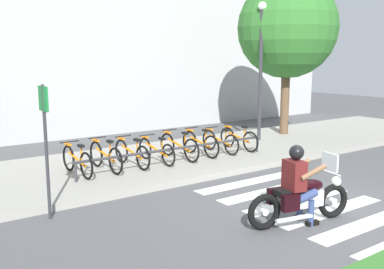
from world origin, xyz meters
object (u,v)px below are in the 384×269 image
at_px(bike_rack, 179,149).
at_px(tree_near_rack, 287,28).
at_px(rider, 298,179).
at_px(bicycle_2, 132,153).
at_px(motorcycle, 301,199).
at_px(bicycle_0, 77,161).
at_px(bicycle_1, 105,156).
at_px(bicycle_3, 156,151).
at_px(bicycle_6, 220,141).
at_px(bicycle_7, 239,139).
at_px(bicycle_4, 179,146).
at_px(bicycle_5, 200,143).
at_px(street_sign, 45,128).
at_px(street_lamp, 261,61).

distance_m(bike_rack, tree_near_rack, 6.99).
height_order(rider, bicycle_2, rider).
relative_size(motorcycle, bicycle_0, 1.28).
relative_size(bicycle_1, bicycle_3, 0.99).
relative_size(bicycle_0, bicycle_6, 1.04).
relative_size(bicycle_2, bicycle_7, 1.04).
bearing_deg(tree_near_rack, bicycle_7, -159.89).
bearing_deg(bicycle_4, motorcycle, -98.03).
distance_m(bicycle_0, bicycle_7, 5.11).
height_order(bicycle_2, tree_near_rack, tree_near_rack).
bearing_deg(bicycle_4, tree_near_rack, 12.41).
height_order(rider, bicycle_1, rider).
relative_size(rider, bicycle_5, 0.89).
height_order(bicycle_3, bike_rack, bicycle_3).
bearing_deg(street_sign, bicycle_5, 22.77).
relative_size(bicycle_7, street_sign, 0.66).
distance_m(rider, bicycle_4, 4.98).
xyz_separation_m(bicycle_2, street_sign, (-2.79, -2.09, 1.19)).
bearing_deg(street_sign, bicycle_1, 45.40).
relative_size(rider, bicycle_2, 0.85).
xyz_separation_m(bicycle_5, street_sign, (-4.98, -2.09, 1.18)).
bearing_deg(bicycle_6, bicycle_1, -179.98).
bearing_deg(bicycle_4, bicycle_1, -179.99).
bearing_deg(street_lamp, bicycle_2, -171.32).
distance_m(rider, street_sign, 4.56).
relative_size(bicycle_1, bicycle_7, 1.03).
height_order(bicycle_2, street_lamp, street_lamp).
distance_m(bicycle_1, bicycle_6, 3.65).
bearing_deg(bicycle_1, street_sign, -134.60).
distance_m(bike_rack, street_lamp, 4.95).
bearing_deg(bicycle_5, bicycle_7, 0.03).
relative_size(bicycle_0, bicycle_1, 0.98).
xyz_separation_m(rider, street_lamp, (4.60, 5.71, 2.01)).
bearing_deg(bicycle_2, tree_near_rack, 9.85).
bearing_deg(motorcycle, street_sign, 141.49).
height_order(bicycle_4, bike_rack, bicycle_4).
height_order(street_lamp, street_sign, street_lamp).
bearing_deg(motorcycle, bicycle_1, 106.91).
relative_size(bicycle_3, street_sign, 0.68).
distance_m(motorcycle, bike_rack, 4.39).
distance_m(rider, bicycle_0, 5.37).
bearing_deg(bicycle_3, bike_rack, -56.65).
xyz_separation_m(bicycle_0, bicycle_2, (1.46, 0.00, -0.01)).
relative_size(rider, street_sign, 0.59).
relative_size(bicycle_1, street_lamp, 0.35).
xyz_separation_m(bicycle_0, bicycle_4, (2.92, 0.00, 0.00)).
bearing_deg(street_lamp, bicycle_5, -165.38).
height_order(bicycle_4, bicycle_5, bicycle_5).
xyz_separation_m(bicycle_1, street_sign, (-2.06, -2.09, 1.17)).
height_order(bicycle_3, street_lamp, street_lamp).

